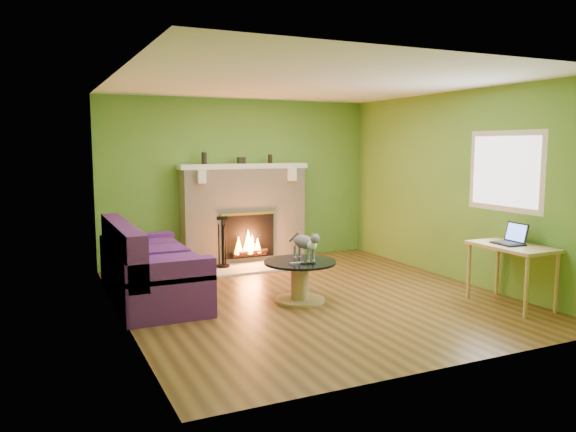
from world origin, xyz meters
name	(u,v)px	position (x,y,z in m)	size (l,w,h in m)	color
floor	(310,296)	(0.00, 0.00, 0.00)	(5.00, 5.00, 0.00)	#543418
ceiling	(311,83)	(0.00, 0.00, 2.60)	(5.00, 5.00, 0.00)	white
wall_back	(240,181)	(0.00, 2.50, 1.30)	(5.00, 5.00, 0.00)	#51862C
wall_front	(450,215)	(0.00, -2.50, 1.30)	(5.00, 5.00, 0.00)	#51862C
wall_left	(119,200)	(-2.25, 0.00, 1.30)	(5.00, 5.00, 0.00)	#51862C
wall_right	(455,187)	(2.25, 0.00, 1.30)	(5.00, 5.00, 0.00)	#51862C
window_frame	(505,171)	(2.24, -0.90, 1.55)	(1.20, 1.20, 0.00)	silver
window_pane	(505,171)	(2.23, -0.90, 1.55)	(1.06, 1.06, 0.00)	white
fireplace	(244,214)	(0.00, 2.32, 0.77)	(2.10, 0.46, 1.58)	beige
hearth	(256,267)	(0.00, 1.80, 0.01)	(1.50, 0.75, 0.03)	beige
mantel	(244,166)	(0.00, 2.30, 1.54)	(2.10, 0.28, 0.08)	white
sofa	(147,270)	(-1.86, 0.70, 0.37)	(0.96, 2.13, 0.96)	#511A63
coffee_table	(300,278)	(-0.21, -0.14, 0.28)	(0.87, 0.87, 0.49)	tan
desk	(512,252)	(1.95, -1.34, 0.63)	(0.56, 0.97, 0.72)	tan
cat	(304,245)	(-0.13, -0.09, 0.67)	(0.21, 0.57, 0.36)	#5E5E62
remote_silver	(297,263)	(-0.31, -0.26, 0.50)	(0.17, 0.04, 0.02)	gray
remote_black	(308,263)	(-0.19, -0.32, 0.50)	(0.16, 0.04, 0.02)	black
laptop	(508,234)	(1.93, -1.29, 0.84)	(0.29, 0.33, 0.25)	black
fire_tools	(223,242)	(-0.49, 1.95, 0.42)	(0.21, 0.21, 0.78)	black
mantel_vase_left	(204,158)	(-0.64, 2.33, 1.67)	(0.08, 0.08, 0.18)	black
mantel_vase_right	(270,159)	(0.46, 2.33, 1.65)	(0.07, 0.07, 0.14)	black
mantel_box	(241,160)	(-0.03, 2.33, 1.63)	(0.12, 0.08, 0.10)	black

